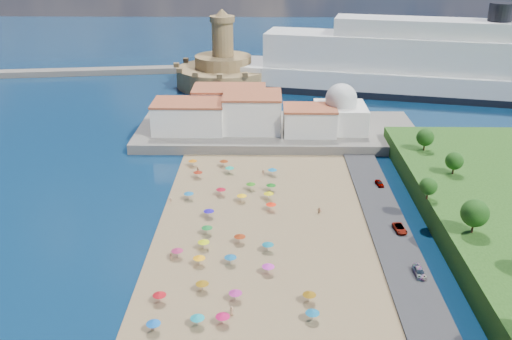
{
  "coord_description": "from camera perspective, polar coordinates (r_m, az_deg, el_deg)",
  "views": [
    {
      "loc": [
        6.24,
        -103.07,
        61.91
      ],
      "look_at": [
        4.0,
        25.0,
        8.0
      ],
      "focal_mm": 40.0,
      "sensor_mm": 36.0,
      "label": 1
    }
  ],
  "objects": [
    {
      "name": "ground",
      "position": [
        120.4,
        -2.13,
        -8.14
      ],
      "size": [
        700.0,
        700.0,
        0.0
      ],
      "primitive_type": "plane",
      "color": "#071938",
      "rests_on": "ground"
    },
    {
      "name": "terrace",
      "position": [
        186.19,
        2.11,
        3.88
      ],
      "size": [
        90.0,
        36.0,
        3.0
      ],
      "primitive_type": "cube",
      "color": "#59544C",
      "rests_on": "ground"
    },
    {
      "name": "jetty",
      "position": [
        220.39,
        -3.81,
        6.78
      ],
      "size": [
        18.0,
        70.0,
        2.4
      ],
      "primitive_type": "cube",
      "color": "#59544C",
      "rests_on": "ground"
    },
    {
      "name": "breakwater",
      "position": [
        287.68,
        -23.15,
        8.85
      ],
      "size": [
        199.03,
        34.77,
        2.6
      ],
      "primitive_type": "cube",
      "rotation": [
        0.0,
        0.0,
        0.14
      ],
      "color": "#59544C",
      "rests_on": "ground"
    },
    {
      "name": "waterfront_buildings",
      "position": [
        185.02,
        -1.93,
        5.83
      ],
      "size": [
        57.0,
        29.0,
        11.0
      ],
      "color": "silver",
      "rests_on": "terrace"
    },
    {
      "name": "domed_building",
      "position": [
        183.49,
        8.44,
        5.81
      ],
      "size": [
        16.0,
        16.0,
        15.0
      ],
      "color": "silver",
      "rests_on": "terrace"
    },
    {
      "name": "fortress",
      "position": [
        247.99,
        -3.29,
        9.92
      ],
      "size": [
        40.0,
        40.0,
        32.4
      ],
      "color": "olive",
      "rests_on": "ground"
    },
    {
      "name": "cruise_ship",
      "position": [
        242.05,
        17.21,
        9.66
      ],
      "size": [
        170.32,
        61.8,
        36.95
      ],
      "color": "black",
      "rests_on": "ground"
    },
    {
      "name": "beach_parasols",
      "position": [
        108.53,
        -3.3,
        -10.63
      ],
      "size": [
        32.12,
        112.75,
        2.2
      ],
      "color": "gray",
      "rests_on": "beach"
    },
    {
      "name": "beachgoers",
      "position": [
        121.32,
        -3.32,
        -7.29
      ],
      "size": [
        38.87,
        100.49,
        1.89
      ],
      "color": "tan",
      "rests_on": "beach"
    },
    {
      "name": "parked_cars",
      "position": [
        122.34,
        15.08,
        -7.71
      ],
      "size": [
        2.8,
        72.04,
        1.38
      ],
      "color": "gray",
      "rests_on": "promenade"
    },
    {
      "name": "hillside_trees",
      "position": [
        112.37,
        23.57,
        -6.76
      ],
      "size": [
        18.05,
        108.58,
        7.81
      ],
      "color": "#382314",
      "rests_on": "hillside"
    }
  ]
}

